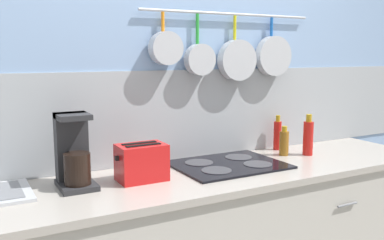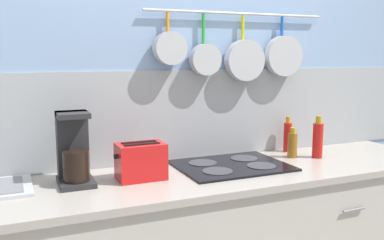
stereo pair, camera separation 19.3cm
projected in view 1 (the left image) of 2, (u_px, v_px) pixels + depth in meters
wall_back at (176, 94)px, 2.43m from camera, size 7.20×0.15×2.60m
countertop at (207, 176)px, 2.18m from camera, size 2.79×0.63×0.03m
coffee_maker at (74, 156)px, 1.95m from camera, size 0.16×0.22×0.34m
toaster at (142, 162)px, 2.04m from camera, size 0.24×0.15×0.18m
cooktop at (228, 164)px, 2.33m from camera, size 0.58×0.45×0.01m
bottle_vinegar at (284, 142)px, 2.56m from camera, size 0.06×0.06×0.18m
bottle_cooking_wine at (277, 135)px, 2.71m from camera, size 0.05×0.05×0.22m
bottle_dish_soap at (308, 137)px, 2.56m from camera, size 0.06×0.06×0.25m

